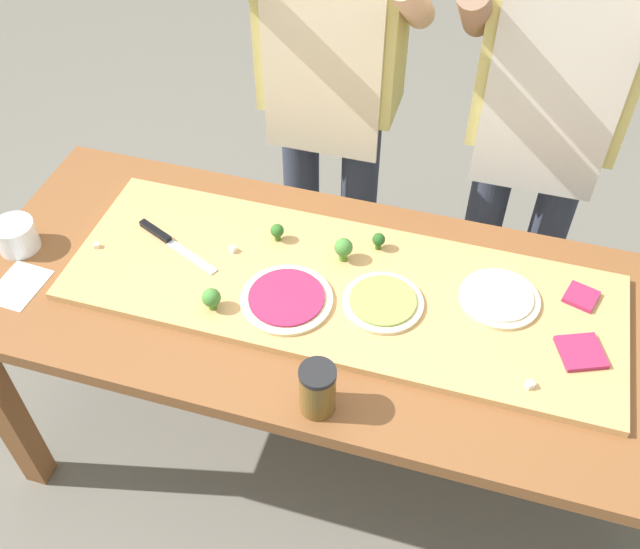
{
  "coord_description": "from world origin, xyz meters",
  "views": [
    {
      "loc": [
        0.28,
        -1.14,
        2.12
      ],
      "look_at": [
        -0.07,
        0.05,
        0.8
      ],
      "focal_mm": 40.55,
      "sensor_mm": 36.0,
      "label": 1
    }
  ],
  "objects_px": {
    "broccoli_floret_front_mid": "(277,231)",
    "pizza_whole_white_garlic": "(499,298)",
    "flour_cup": "(17,237)",
    "pizza_slice_center": "(581,352)",
    "cheese_crumble_a": "(233,249)",
    "prep_table": "(341,325)",
    "recipe_note": "(19,286)",
    "pizza_whole_pesto_green": "(383,301)",
    "broccoli_floret_center_left": "(379,240)",
    "pizza_whole_beet_magenta": "(287,299)",
    "broccoli_floret_front_left": "(343,248)",
    "cook_left": "(331,74)",
    "broccoli_floret_back_left": "(211,298)",
    "cook_right": "(547,108)",
    "cheese_crumble_b": "(97,245)",
    "pizza_slice_far_left": "(581,297)",
    "chefs_knife": "(167,239)",
    "cheese_crumble_c": "(530,385)",
    "sauce_jar": "(318,389)"
  },
  "relations": [
    {
      "from": "broccoli_floret_front_mid",
      "to": "pizza_whole_white_garlic",
      "type": "bearing_deg",
      "value": -4.74
    },
    {
      "from": "broccoli_floret_front_mid",
      "to": "flour_cup",
      "type": "distance_m",
      "value": 0.68
    },
    {
      "from": "pizza_slice_center",
      "to": "cheese_crumble_a",
      "type": "distance_m",
      "value": 0.89
    },
    {
      "from": "prep_table",
      "to": "recipe_note",
      "type": "relative_size",
      "value": 12.95
    },
    {
      "from": "pizza_whole_pesto_green",
      "to": "broccoli_floret_center_left",
      "type": "height_order",
      "value": "broccoli_floret_center_left"
    },
    {
      "from": "prep_table",
      "to": "flour_cup",
      "type": "height_order",
      "value": "flour_cup"
    },
    {
      "from": "pizza_whole_beet_magenta",
      "to": "broccoli_floret_front_left",
      "type": "xyz_separation_m",
      "value": [
        0.1,
        0.18,
        0.03
      ]
    },
    {
      "from": "pizza_whole_pesto_green",
      "to": "recipe_note",
      "type": "height_order",
      "value": "pizza_whole_pesto_green"
    },
    {
      "from": "pizza_whole_pesto_green",
      "to": "broccoli_floret_center_left",
      "type": "bearing_deg",
      "value": 106.96
    },
    {
      "from": "broccoli_floret_front_mid",
      "to": "pizza_whole_pesto_green",
      "type": "bearing_deg",
      "value": -23.44
    },
    {
      "from": "prep_table",
      "to": "pizza_whole_beet_magenta",
      "type": "relative_size",
      "value": 8.36
    },
    {
      "from": "cook_left",
      "to": "broccoli_floret_back_left",
      "type": "bearing_deg",
      "value": -95.72
    },
    {
      "from": "recipe_note",
      "to": "cook_right",
      "type": "relative_size",
      "value": 0.09
    },
    {
      "from": "cheese_crumble_b",
      "to": "prep_table",
      "type": "bearing_deg",
      "value": 1.68
    },
    {
      "from": "broccoli_floret_back_left",
      "to": "cook_right",
      "type": "distance_m",
      "value": 1.05
    },
    {
      "from": "prep_table",
      "to": "pizza_slice_center",
      "type": "xyz_separation_m",
      "value": [
        0.57,
        -0.02,
        0.12
      ]
    },
    {
      "from": "pizza_whole_pesto_green",
      "to": "pizza_slice_far_left",
      "type": "distance_m",
      "value": 0.49
    },
    {
      "from": "cook_right",
      "to": "pizza_whole_pesto_green",
      "type": "bearing_deg",
      "value": -115.24
    },
    {
      "from": "pizza_slice_far_left",
      "to": "cheese_crumble_a",
      "type": "xyz_separation_m",
      "value": [
        -0.88,
        -0.09,
        0.0
      ]
    },
    {
      "from": "cheese_crumble_a",
      "to": "cook_right",
      "type": "xyz_separation_m",
      "value": [
        0.71,
        0.57,
        0.2
      ]
    },
    {
      "from": "recipe_note",
      "to": "chefs_knife",
      "type": "bearing_deg",
      "value": 37.98
    },
    {
      "from": "broccoli_floret_front_mid",
      "to": "cheese_crumble_c",
      "type": "distance_m",
      "value": 0.74
    },
    {
      "from": "pizza_whole_pesto_green",
      "to": "cook_left",
      "type": "height_order",
      "value": "cook_left"
    },
    {
      "from": "recipe_note",
      "to": "sauce_jar",
      "type": "bearing_deg",
      "value": -8.85
    },
    {
      "from": "chefs_knife",
      "to": "broccoli_floret_front_left",
      "type": "bearing_deg",
      "value": 8.1
    },
    {
      "from": "broccoli_floret_front_left",
      "to": "cook_right",
      "type": "relative_size",
      "value": 0.04
    },
    {
      "from": "prep_table",
      "to": "cheese_crumble_b",
      "type": "xyz_separation_m",
      "value": [
        -0.66,
        -0.02,
        0.12
      ]
    },
    {
      "from": "pizza_whole_beet_magenta",
      "to": "pizza_slice_center",
      "type": "distance_m",
      "value": 0.7
    },
    {
      "from": "recipe_note",
      "to": "broccoli_floret_front_left",
      "type": "bearing_deg",
      "value": 21.55
    },
    {
      "from": "broccoli_floret_front_mid",
      "to": "flour_cup",
      "type": "height_order",
      "value": "flour_cup"
    },
    {
      "from": "cheese_crumble_c",
      "to": "cheese_crumble_a",
      "type": "bearing_deg",
      "value": 164.81
    },
    {
      "from": "broccoli_floret_front_mid",
      "to": "cheese_crumble_b",
      "type": "xyz_separation_m",
      "value": [
        -0.44,
        -0.16,
        -0.02
      ]
    },
    {
      "from": "pizza_slice_center",
      "to": "flour_cup",
      "type": "distance_m",
      "value": 1.44
    },
    {
      "from": "pizza_whole_beet_magenta",
      "to": "broccoli_floret_front_left",
      "type": "relative_size",
      "value": 3.4
    },
    {
      "from": "broccoli_floret_front_mid",
      "to": "cheese_crumble_b",
      "type": "height_order",
      "value": "broccoli_floret_front_mid"
    },
    {
      "from": "chefs_knife",
      "to": "pizza_whole_beet_magenta",
      "type": "xyz_separation_m",
      "value": [
        0.37,
        -0.11,
        0.0
      ]
    },
    {
      "from": "prep_table",
      "to": "cheese_crumble_c",
      "type": "xyz_separation_m",
      "value": [
        0.47,
        -0.14,
        0.13
      ]
    },
    {
      "from": "cheese_crumble_a",
      "to": "flour_cup",
      "type": "relative_size",
      "value": 0.14
    },
    {
      "from": "pizza_slice_center",
      "to": "broccoli_floret_front_left",
      "type": "height_order",
      "value": "broccoli_floret_front_left"
    },
    {
      "from": "chefs_knife",
      "to": "cheese_crumble_b",
      "type": "height_order",
      "value": "chefs_knife"
    },
    {
      "from": "broccoli_floret_front_mid",
      "to": "pizza_slice_center",
      "type": "bearing_deg",
      "value": -11.57
    },
    {
      "from": "cook_right",
      "to": "recipe_note",
      "type": "bearing_deg",
      "value": -145.54
    },
    {
      "from": "chefs_knife",
      "to": "cheese_crumble_c",
      "type": "distance_m",
      "value": 0.98
    },
    {
      "from": "cook_right",
      "to": "broccoli_floret_front_mid",
      "type": "bearing_deg",
      "value": -141.05
    },
    {
      "from": "prep_table",
      "to": "pizza_slice_center",
      "type": "height_order",
      "value": "pizza_slice_center"
    },
    {
      "from": "pizza_slice_center",
      "to": "sauce_jar",
      "type": "height_order",
      "value": "sauce_jar"
    },
    {
      "from": "pizza_whole_beet_magenta",
      "to": "pizza_whole_white_garlic",
      "type": "bearing_deg",
      "value": 16.63
    },
    {
      "from": "cook_left",
      "to": "cook_right",
      "type": "bearing_deg",
      "value": 0.0
    },
    {
      "from": "pizza_whole_white_garlic",
      "to": "broccoli_floret_front_left",
      "type": "bearing_deg",
      "value": 176.11
    },
    {
      "from": "chefs_knife",
      "to": "flour_cup",
      "type": "bearing_deg",
      "value": -163.55
    }
  ]
}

